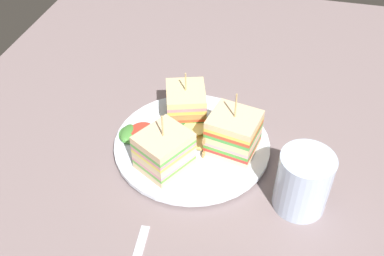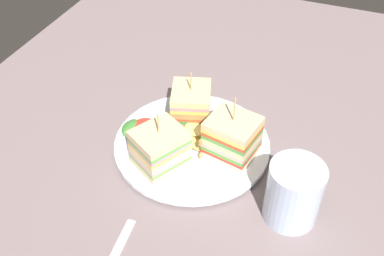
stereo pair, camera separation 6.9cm
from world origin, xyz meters
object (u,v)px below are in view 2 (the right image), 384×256
object	(u,v)px
plate	(192,144)
sandwich_wedge_2	(231,139)
drinking_glass	(293,196)
sandwich_wedge_0	(191,103)
sandwich_wedge_1	(160,148)
chip_pile	(200,133)

from	to	relation	value
plate	sandwich_wedge_2	distance (cm)	7.47
plate	drinking_glass	bearing A→B (deg)	67.09
plate	sandwich_wedge_0	xyz separation A→B (cm)	(-5.92, -2.47, 3.23)
sandwich_wedge_0	sandwich_wedge_1	world-z (taller)	sandwich_wedge_1
sandwich_wedge_0	chip_pile	distance (cm)	5.82
sandwich_wedge_0	sandwich_wedge_2	xyz separation A→B (cm)	(6.32, 8.88, 0.58)
plate	chip_pile	size ratio (longest dim) A/B	3.04
sandwich_wedge_1	chip_pile	distance (cm)	8.38
plate	sandwich_wedge_2	xyz separation A→B (cm)	(0.40, 6.41, 3.81)
sandwich_wedge_2	chip_pile	world-z (taller)	sandwich_wedge_2
sandwich_wedge_0	sandwich_wedge_1	distance (cm)	11.71
plate	chip_pile	xyz separation A→B (cm)	(-1.47, 0.84, 1.44)
sandwich_wedge_1	drinking_glass	bearing A→B (deg)	-63.89
sandwich_wedge_0	chip_pile	bearing A→B (deg)	19.24
sandwich_wedge_1	chip_pile	bearing A→B (deg)	3.95
sandwich_wedge_0	plate	bearing A→B (deg)	5.25
chip_pile	sandwich_wedge_0	bearing A→B (deg)	-143.36
chip_pile	plate	bearing A→B (deg)	-29.63
plate	sandwich_wedge_1	xyz separation A→B (cm)	(5.79, -2.77, 3.55)
sandwich_wedge_0	sandwich_wedge_1	xyz separation A→B (cm)	(11.70, -0.30, 0.32)
sandwich_wedge_2	sandwich_wedge_1	bearing A→B (deg)	42.03
sandwich_wedge_1	chip_pile	size ratio (longest dim) A/B	1.20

